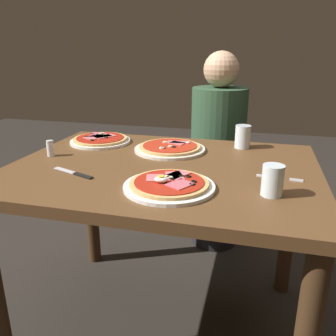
# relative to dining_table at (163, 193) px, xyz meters

# --- Properties ---
(ground_plane) EXTENTS (8.00, 8.00, 0.00)m
(ground_plane) POSITION_rel_dining_table_xyz_m (0.00, 0.00, -0.65)
(ground_plane) COLOR #28231E
(dining_table) EXTENTS (1.18, 0.90, 0.76)m
(dining_table) POSITION_rel_dining_table_xyz_m (0.00, 0.00, 0.00)
(dining_table) COLOR brown
(dining_table) RESTS_ON ground
(pizza_foreground) EXTENTS (0.30, 0.30, 0.05)m
(pizza_foreground) POSITION_rel_dining_table_xyz_m (0.08, -0.22, 0.13)
(pizza_foreground) COLOR white
(pizza_foreground) RESTS_ON dining_table
(pizza_across_left) EXTENTS (0.29, 0.29, 0.03)m
(pizza_across_left) POSITION_rel_dining_table_xyz_m (-0.39, 0.26, 0.13)
(pizza_across_left) COLOR white
(pizza_across_left) RESTS_ON dining_table
(pizza_across_right) EXTENTS (0.31, 0.31, 0.03)m
(pizza_across_right) POSITION_rel_dining_table_xyz_m (-0.03, 0.21, 0.13)
(pizza_across_right) COLOR silver
(pizza_across_right) RESTS_ON dining_table
(water_glass_near) EXTENTS (0.07, 0.07, 0.10)m
(water_glass_near) POSITION_rel_dining_table_xyz_m (0.40, -0.20, 0.16)
(water_glass_near) COLOR silver
(water_glass_near) RESTS_ON dining_table
(water_glass_far) EXTENTS (0.07, 0.07, 0.10)m
(water_glass_far) POSITION_rel_dining_table_xyz_m (0.28, 0.34, 0.16)
(water_glass_far) COLOR silver
(water_glass_far) RESTS_ON dining_table
(fork) EXTENTS (0.16, 0.03, 0.00)m
(fork) POSITION_rel_dining_table_xyz_m (0.42, -0.04, 0.12)
(fork) COLOR silver
(fork) RESTS_ON dining_table
(knife) EXTENTS (0.19, 0.09, 0.01)m
(knife) POSITION_rel_dining_table_xyz_m (-0.28, -0.18, 0.12)
(knife) COLOR silver
(knife) RESTS_ON dining_table
(salt_shaker) EXTENTS (0.03, 0.03, 0.07)m
(salt_shaker) POSITION_rel_dining_table_xyz_m (-0.49, 0.00, 0.15)
(salt_shaker) COLOR white
(salt_shaker) RESTS_ON dining_table
(diner_person) EXTENTS (0.32, 0.32, 1.18)m
(diner_person) POSITION_rel_dining_table_xyz_m (0.12, 0.79, -0.09)
(diner_person) COLOR black
(diner_person) RESTS_ON ground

